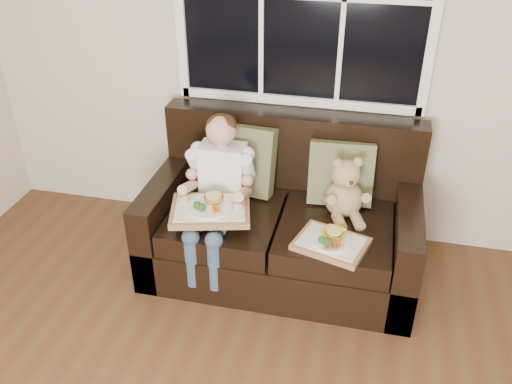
% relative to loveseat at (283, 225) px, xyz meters
% --- Properties ---
extents(room_walls, '(4.52, 5.02, 2.71)m').
position_rel_loveseat_xyz_m(room_walls, '(0.03, -2.02, 1.28)').
color(room_walls, beige).
rests_on(room_walls, ground).
extents(loveseat, '(1.70, 0.92, 0.96)m').
position_rel_loveseat_xyz_m(loveseat, '(0.00, 0.00, 0.00)').
color(loveseat, black).
rests_on(loveseat, ground).
extents(pillow_left, '(0.48, 0.26, 0.47)m').
position_rel_loveseat_xyz_m(pillow_left, '(-0.32, 0.15, 0.37)').
color(pillow_left, olive).
rests_on(pillow_left, loveseat).
extents(pillow_right, '(0.42, 0.22, 0.42)m').
position_rel_loveseat_xyz_m(pillow_right, '(0.34, 0.15, 0.34)').
color(pillow_right, olive).
rests_on(pillow_right, loveseat).
extents(child, '(0.41, 0.60, 0.93)m').
position_rel_loveseat_xyz_m(child, '(-0.39, -0.12, 0.35)').
color(child, white).
rests_on(child, loveseat).
extents(teddy_bear, '(0.29, 0.34, 0.41)m').
position_rel_loveseat_xyz_m(teddy_bear, '(0.38, -0.01, 0.30)').
color(teddy_bear, tan).
rests_on(teddy_bear, loveseat).
extents(tray_left, '(0.54, 0.46, 0.11)m').
position_rel_loveseat_xyz_m(tray_left, '(-0.38, -0.32, 0.27)').
color(tray_left, '#9C6846').
rests_on(tray_left, child).
extents(tray_right, '(0.46, 0.40, 0.09)m').
position_rel_loveseat_xyz_m(tray_right, '(0.34, -0.35, 0.17)').
color(tray_right, '#9C6846').
rests_on(tray_right, loveseat).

